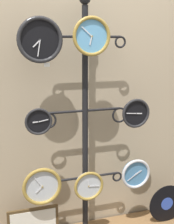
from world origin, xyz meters
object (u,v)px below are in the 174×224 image
clock_top_left (40,40)px  clock_top_center (91,36)px  clock_middle_left (38,121)px  clock_bottom_left (42,186)px  clock_bottom_right (136,174)px  display_stand (85,153)px  vinyl_record (167,204)px  clock_bottom_center (89,186)px  clock_middle_right (136,113)px

clock_top_left → clock_top_center: clock_top_center is taller
clock_middle_left → clock_bottom_left: bearing=48.8°
clock_top_left → clock_bottom_right: bearing=0.5°
clock_bottom_left → clock_bottom_right: bearing=1.2°
display_stand → clock_top_center: bearing=-83.4°
clock_top_center → clock_bottom_left: size_ratio=0.94×
clock_top_left → vinyl_record: 1.82m
clock_bottom_center → clock_top_center: bearing=-8.5°
clock_middle_left → clock_middle_right: size_ratio=0.85×
clock_middle_left → vinyl_record: (1.14, 0.01, -0.87)m
clock_bottom_left → vinyl_record: size_ratio=0.87×
clock_top_left → clock_bottom_center: bearing=-4.2°
display_stand → clock_bottom_center: display_stand is taller
clock_middle_right → clock_bottom_right: 0.55m
clock_top_center → vinyl_record: bearing=1.4°
clock_bottom_center → display_stand: bearing=87.3°
clock_top_left → clock_bottom_left: 1.11m
clock_middle_left → clock_bottom_center: 0.69m
clock_top_left → clock_top_center: (0.37, -0.03, 0.03)m
clock_top_center → clock_bottom_right: bearing=4.9°
vinyl_record → clock_middle_right: bearing=-177.4°
clock_bottom_right → clock_middle_left: bearing=-177.9°
clock_bottom_center → vinyl_record: bearing=1.2°
clock_bottom_right → clock_top_center: bearing=-175.1°
clock_top_center → clock_bottom_left: clock_top_center is taller
display_stand → clock_top_left: bearing=-166.4°
clock_middle_right → clock_bottom_right: clock_middle_right is taller
clock_middle_left → clock_middle_right: 0.78m
vinyl_record → clock_middle_left: bearing=-179.4°
display_stand → clock_top_center: 0.95m
clock_middle_left → clock_bottom_right: 0.98m
clock_top_left → clock_bottom_center: clock_top_left is taller
clock_middle_right → clock_bottom_center: bearing=180.0°
clock_bottom_right → vinyl_record: bearing=-3.1°
clock_bottom_left → clock_bottom_right: size_ratio=1.16×
display_stand → clock_bottom_right: 0.48m
clock_middle_right → clock_top_left: bearing=178.0°
vinyl_record → clock_bottom_center: bearing=-178.8°
clock_top_center → clock_bottom_left: 1.20m
display_stand → clock_top_center: display_stand is taller
clock_middle_left → clock_bottom_center: bearing=-0.5°
clock_middle_left → clock_bottom_left: size_ratio=0.66×
clock_middle_left → clock_bottom_center: clock_middle_left is taller
clock_top_center → clock_top_left: bearing=175.6°
display_stand → clock_bottom_right: display_stand is taller
clock_bottom_center → clock_bottom_right: (0.43, 0.03, 0.03)m
clock_middle_left → clock_middle_right: clock_middle_right is taller
display_stand → clock_top_center: size_ratio=7.03×
clock_bottom_left → clock_middle_left: bearing=-131.2°
clock_top_center → clock_bottom_center: clock_top_center is taller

